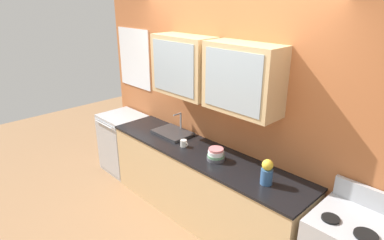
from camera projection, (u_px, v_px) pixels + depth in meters
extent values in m
plane|color=#936B47|center=(200.00, 216.00, 3.97)|extent=(10.00, 10.00, 0.00)
cube|color=#B76638|center=(223.00, 105.00, 3.71)|extent=(4.18, 0.10, 2.71)
cube|color=tan|center=(184.00, 66.00, 3.70)|extent=(0.79, 0.33, 0.68)
cube|color=#9EADB7|center=(173.00, 68.00, 3.59)|extent=(0.67, 0.01, 0.57)
cube|color=tan|center=(243.00, 79.00, 3.13)|extent=(0.79, 0.33, 0.68)
cube|color=#9EADB7|center=(232.00, 82.00, 3.02)|extent=(0.67, 0.01, 0.57)
cube|color=white|center=(134.00, 58.00, 4.67)|extent=(0.72, 0.01, 0.84)
cube|color=tan|center=(201.00, 186.00, 3.81)|extent=(2.63, 0.58, 0.85)
cube|color=black|center=(201.00, 153.00, 3.66)|extent=(2.65, 0.61, 0.03)
cube|color=#ADAFB5|center=(368.00, 197.00, 2.67)|extent=(0.56, 0.04, 0.18)
cylinder|color=black|center=(331.00, 218.00, 2.54)|extent=(0.14, 0.14, 0.02)
cylinder|color=black|center=(366.00, 235.00, 2.36)|extent=(0.17, 0.17, 0.02)
cube|color=#2D2D30|center=(173.00, 133.00, 4.11)|extent=(0.48, 0.34, 0.03)
cylinder|color=#ADAFB5|center=(181.00, 121.00, 4.16)|extent=(0.02, 0.02, 0.21)
cylinder|color=#ADAFB5|center=(177.00, 114.00, 4.08)|extent=(0.02, 0.12, 0.02)
cylinder|color=#4C4C54|center=(216.00, 158.00, 3.46)|extent=(0.19, 0.19, 0.04)
cylinder|color=#669972|center=(216.00, 156.00, 3.45)|extent=(0.18, 0.18, 0.04)
cylinder|color=white|center=(216.00, 153.00, 3.44)|extent=(0.17, 0.17, 0.05)
cylinder|color=#D87F84|center=(216.00, 150.00, 3.43)|extent=(0.16, 0.16, 0.04)
cylinder|color=#33598C|center=(267.00, 176.00, 3.00)|extent=(0.11, 0.11, 0.15)
sphere|color=yellow|center=(268.00, 165.00, 2.96)|extent=(0.10, 0.10, 0.10)
cylinder|color=silver|center=(184.00, 143.00, 3.76)|extent=(0.08, 0.08, 0.08)
torus|color=silver|center=(186.00, 144.00, 3.73)|extent=(0.05, 0.01, 0.05)
cube|color=#ADAFB5|center=(124.00, 143.00, 4.91)|extent=(0.60, 0.56, 0.88)
cube|color=#ADAFB5|center=(107.00, 148.00, 4.73)|extent=(0.57, 0.01, 0.79)
cylinder|color=#ADAFB5|center=(103.00, 124.00, 4.57)|extent=(0.45, 0.02, 0.02)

